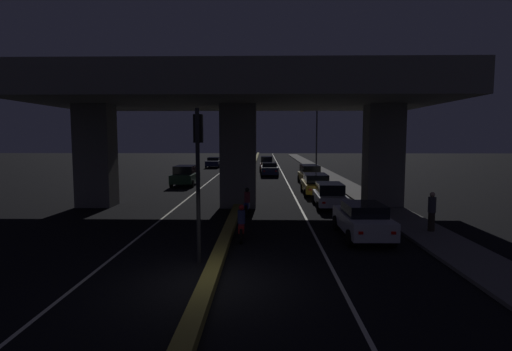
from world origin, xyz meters
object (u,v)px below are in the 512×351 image
Objects in this scene: traffic_light_left_of_median at (198,158)px; car_white_lead at (363,220)px; car_dark_blue_fifth at (269,169)px; car_dark_red_second_oncoming at (234,169)px; car_white_second at (330,195)px; car_dark_green_lead_oncoming at (185,175)px; car_taxi_yellow_fourth at (310,174)px; pedestrian_on_sidewalk at (432,211)px; car_dark_blue_third_oncoming at (214,162)px; street_lamp at (314,135)px; car_dark_red_sixth at (267,163)px; motorcycle_blue_filtering_mid at (247,203)px; car_taxi_yellow_third at (316,184)px; motorcycle_red_filtering_near at (241,225)px.

traffic_light_left_of_median is 7.78m from car_white_lead.
car_dark_red_second_oncoming reaches higher than car_dark_blue_fifth.
car_dark_green_lead_oncoming is (-11.09, 11.07, 0.15)m from car_white_second.
car_dark_blue_fifth is (-3.67, 7.76, -0.16)m from car_taxi_yellow_fourth.
car_dark_red_second_oncoming is at bearing 14.51° from car_white_lead.
car_white_lead is 3.37m from pedestrian_on_sidewalk.
car_white_second is 35.11m from car_dark_blue_third_oncoming.
car_white_second is at bearing 117.09° from pedestrian_on_sidewalk.
street_lamp is 10.75m from car_dark_red_second_oncoming.
traffic_light_left_of_median is 1.16× the size of car_dark_blue_fifth.
pedestrian_on_sidewalk is at bearing -167.11° from car_dark_red_sixth.
motorcycle_blue_filtering_mid is (2.46, -22.87, -0.16)m from car_dark_red_second_oncoming.
car_dark_red_second_oncoming is (-7.29, 14.78, -0.02)m from car_taxi_yellow_third.
car_white_lead is at bearing -87.74° from motorcycle_red_filtering_near.
traffic_light_left_of_median is 35.88m from street_lamp.
car_dark_green_lead_oncoming reaches higher than car_white_lead.
motorcycle_blue_filtering_mid is at bearing 3.27° from car_dark_red_second_oncoming.
car_dark_red_sixth reaches higher than car_dark_blue_fifth.
motorcycle_blue_filtering_mid reaches higher than car_white_second.
traffic_light_left_of_median is 1.09× the size of car_taxi_yellow_third.
car_dark_red_second_oncoming is at bearing 153.82° from car_dark_red_sixth.
car_taxi_yellow_third is 1.07× the size of car_dark_blue_fifth.
car_white_lead reaches higher than car_dark_blue_third_oncoming.
street_lamp is 11.97m from car_taxi_yellow_fourth.
car_taxi_yellow_fourth reaches higher than car_taxi_yellow_third.
car_dark_red_sixth is 18.14m from car_dark_green_lead_oncoming.
car_white_lead is 0.97× the size of car_dark_red_second_oncoming.
car_dark_blue_fifth is at bearing -0.31° from motorcycle_blue_filtering_mid.
street_lamp is at bearing -3.30° from car_white_second.
pedestrian_on_sidewalk is (6.88, -27.17, 0.23)m from car_dark_blue_fifth.
street_lamp is 1.90× the size of car_white_second.
motorcycle_blue_filtering_mid is at bearing -104.73° from street_lamp.
car_taxi_yellow_fourth is (-1.76, -11.26, -3.65)m from street_lamp.
car_dark_red_second_oncoming reaches higher than motorcycle_blue_filtering_mid.
car_taxi_yellow_fourth is at bearing 0.44° from car_white_second.
car_dark_blue_third_oncoming is 2.71× the size of pedestrian_on_sidewalk.
car_dark_red_sixth reaches higher than car_white_lead.
car_taxi_yellow_fourth is 2.34× the size of motorcycle_red_filtering_near.
pedestrian_on_sidewalk reaches higher than car_white_lead.
car_taxi_yellow_third is at bearing -27.35° from motorcycle_blue_filtering_mid.
car_dark_red_second_oncoming is 2.55× the size of pedestrian_on_sidewalk.
motorcycle_blue_filtering_mid is at bearing 81.35° from traffic_light_left_of_median.
car_dark_green_lead_oncoming is at bearing 27.80° from motorcycle_blue_filtering_mid.
car_white_second is at bearing 19.83° from car_dark_blue_third_oncoming.
pedestrian_on_sidewalk is at bearing 21.29° from car_dark_blue_third_oncoming.
car_white_second is at bearing -172.18° from car_dark_blue_fifth.
traffic_light_left_of_median is 1.17× the size of car_dark_red_second_oncoming.
car_white_second is at bearing -33.84° from motorcycle_red_filtering_near.
car_taxi_yellow_fourth is at bearing -1.99° from car_taxi_yellow_third.
motorcycle_blue_filtering_mid reaches higher than motorcycle_red_filtering_near.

